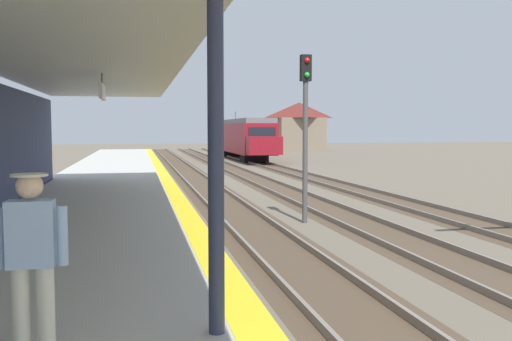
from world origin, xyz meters
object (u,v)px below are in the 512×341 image
Objects in this scene: commuter_person at (32,259)px; rail_signal_post at (305,121)px; distant_trackside_house at (299,126)px; approaching_train at (243,137)px.

rail_signal_post is at bearing 62.81° from commuter_person.
commuter_person is 0.32× the size of rail_signal_post.
rail_signal_post is 0.79× the size of distant_trackside_house.
approaching_train is at bearing 82.28° from rail_signal_post.
commuter_person is at bearing -117.19° from rail_signal_post.
distant_trackside_house is at bearing 71.63° from commuter_person.
distant_trackside_house is (15.70, 53.64, 0.14)m from rail_signal_post.
approaching_train is 2.97× the size of distant_trackside_house.
approaching_train is 19.90m from distant_trackside_house.
distant_trackside_house is (10.70, 16.74, 1.16)m from approaching_train.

